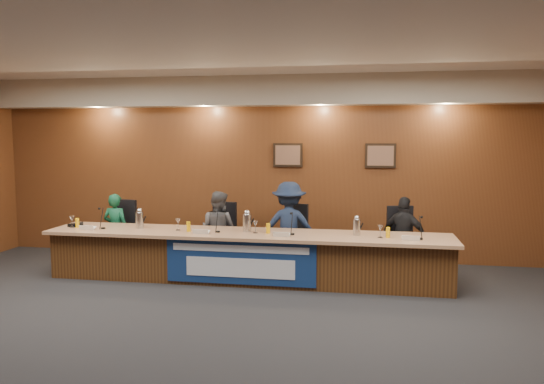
{
  "coord_description": "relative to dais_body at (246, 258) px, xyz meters",
  "views": [
    {
      "loc": [
        1.76,
        -5.28,
        2.2
      ],
      "look_at": [
        0.33,
        2.73,
        1.32
      ],
      "focal_mm": 35.0,
      "sensor_mm": 36.0,
      "label": 1
    }
  ],
  "objects": [
    {
      "name": "nameplate_c",
      "position": [
        0.58,
        -0.32,
        0.45
      ],
      "size": [
        0.24,
        0.08,
        0.1
      ],
      "primitive_type": "cube",
      "rotation": [
        0.31,
        0.0,
        0.0
      ],
      "color": "white",
      "rests_on": "dais_top"
    },
    {
      "name": "juice_glass_c",
      "position": [
        0.35,
        -0.06,
        0.47
      ],
      "size": [
        0.06,
        0.06,
        0.15
      ],
      "primitive_type": "cylinder",
      "color": "#FCB809",
      "rests_on": "dais_top"
    },
    {
      "name": "floor",
      "position": [
        0.0,
        -2.4,
        -0.35
      ],
      "size": [
        10.0,
        10.0,
        0.0
      ],
      "primitive_type": "plane",
      "color": "black",
      "rests_on": "ground"
    },
    {
      "name": "office_chair_a",
      "position": [
        -2.43,
        0.73,
        0.13
      ],
      "size": [
        0.57,
        0.57,
        0.08
      ],
      "primitive_type": "cube",
      "rotation": [
        0.0,
        0.0,
        -0.21
      ],
      "color": "black",
      "rests_on": "floor"
    },
    {
      "name": "juice_glass_b",
      "position": [
        -0.87,
        -0.13,
        0.47
      ],
      "size": [
        0.06,
        0.06,
        0.15
      ],
      "primitive_type": "cylinder",
      "color": "#FCB809",
      "rests_on": "dais_top"
    },
    {
      "name": "office_chair_d",
      "position": [
        2.36,
        0.73,
        0.13
      ],
      "size": [
        0.58,
        0.58,
        0.08
      ],
      "primitive_type": "cube",
      "rotation": [
        0.0,
        0.0,
        0.24
      ],
      "color": "black",
      "rests_on": "floor"
    },
    {
      "name": "water_glass_a",
      "position": [
        -2.79,
        -0.12,
        0.49
      ],
      "size": [
        0.08,
        0.08,
        0.18
      ],
      "primitive_type": "cylinder",
      "color": "silver",
      "rests_on": "dais_top"
    },
    {
      "name": "soffit",
      "position": [
        0.0,
        1.35,
        2.6
      ],
      "size": [
        10.0,
        0.5,
        0.5
      ],
      "primitive_type": "cube",
      "color": "beige",
      "rests_on": "wall_back"
    },
    {
      "name": "nameplate_b",
      "position": [
        -0.62,
        -0.3,
        0.45
      ],
      "size": [
        0.24,
        0.08,
        0.1
      ],
      "primitive_type": "cube",
      "rotation": [
        0.31,
        0.0,
        0.0
      ],
      "color": "white",
      "rests_on": "dais_top"
    },
    {
      "name": "office_chair_b",
      "position": [
        -0.62,
        0.73,
        0.13
      ],
      "size": [
        0.53,
        0.53,
        0.08
      ],
      "primitive_type": "cube",
      "rotation": [
        0.0,
        0.0,
        -0.11
      ],
      "color": "black",
      "rests_on": "floor"
    },
    {
      "name": "speakerphone",
      "position": [
        -2.75,
        -0.01,
        0.43
      ],
      "size": [
        0.32,
        0.32,
        0.05
      ],
      "primitive_type": "cylinder",
      "color": "black",
      "rests_on": "dais_top"
    },
    {
      "name": "dais_top",
      "position": [
        0.0,
        -0.05,
        0.38
      ],
      "size": [
        6.1,
        0.95,
        0.05
      ],
      "primitive_type": "cube",
      "color": "#AA7D5A",
      "rests_on": "dais_body"
    },
    {
      "name": "panelist_a",
      "position": [
        -2.43,
        0.63,
        0.26
      ],
      "size": [
        0.46,
        0.31,
        1.21
      ],
      "primitive_type": "imported",
      "rotation": [
        0.0,
        0.0,
        3.09
      ],
      "color": "#114E32",
      "rests_on": "floor"
    },
    {
      "name": "banner",
      "position": [
        0.0,
        -0.41,
        0.03
      ],
      "size": [
        2.2,
        0.02,
        0.65
      ],
      "primitive_type": "cube",
      "color": "navy",
      "rests_on": "dais_body"
    },
    {
      "name": "banner_text_lower",
      "position": [
        0.0,
        -0.43,
        -0.05
      ],
      "size": [
        1.6,
        0.01,
        0.28
      ],
      "primitive_type": "cube",
      "color": "silver",
      "rests_on": "banner"
    },
    {
      "name": "office_chair_c",
      "position": [
        0.56,
        0.73,
        0.13
      ],
      "size": [
        0.62,
        0.62,
        0.08
      ],
      "primitive_type": "cube",
      "rotation": [
        0.0,
        0.0,
        -0.38
      ],
      "color": "black",
      "rests_on": "floor"
    },
    {
      "name": "carafe_left",
      "position": [
        -1.71,
        0.01,
        0.52
      ],
      "size": [
        0.13,
        0.13,
        0.25
      ],
      "primitive_type": "cylinder",
      "color": "silver",
      "rests_on": "dais_top"
    },
    {
      "name": "nameplate_a",
      "position": [
        -2.45,
        -0.28,
        0.45
      ],
      "size": [
        0.24,
        0.08,
        0.1
      ],
      "primitive_type": "cube",
      "rotation": [
        0.31,
        0.0,
        0.0
      ],
      "color": "white",
      "rests_on": "dais_top"
    },
    {
      "name": "panelist_b",
      "position": [
        -0.62,
        0.63,
        0.29
      ],
      "size": [
        0.74,
        0.65,
        1.29
      ],
      "primitive_type": "imported",
      "rotation": [
        0.0,
        0.0,
        2.85
      ],
      "color": "#4C4D51",
      "rests_on": "floor"
    },
    {
      "name": "water_glass_c",
      "position": [
        0.16,
        -0.07,
        0.49
      ],
      "size": [
        0.08,
        0.08,
        0.18
      ],
      "primitive_type": "cylinder",
      "color": "silver",
      "rests_on": "dais_top"
    },
    {
      "name": "microphone_d",
      "position": [
        2.52,
        -0.15,
        0.41
      ],
      "size": [
        0.07,
        0.07,
        0.02
      ],
      "primitive_type": "cylinder",
      "color": "black",
      "rests_on": "dais_top"
    },
    {
      "name": "wall_photo_right",
      "position": [
        2.0,
        1.57,
        1.5
      ],
      "size": [
        0.52,
        0.04,
        0.42
      ],
      "primitive_type": "cube",
      "color": "black",
      "rests_on": "wall_back"
    },
    {
      "name": "juice_glass_a",
      "position": [
        -2.7,
        -0.11,
        0.47
      ],
      "size": [
        0.06,
        0.06,
        0.15
      ],
      "primitive_type": "cylinder",
      "color": "#FCB809",
      "rests_on": "dais_top"
    },
    {
      "name": "nameplate_d",
      "position": [
        2.39,
        -0.27,
        0.45
      ],
      "size": [
        0.24,
        0.08,
        0.1
      ],
      "primitive_type": "cube",
      "rotation": [
        0.31,
        0.0,
        0.0
      ],
      "color": "white",
      "rests_on": "dais_top"
    },
    {
      "name": "panelist_c",
      "position": [
        0.56,
        0.63,
        0.38
      ],
      "size": [
        0.99,
        0.63,
        1.46
      ],
      "primitive_type": "imported",
      "rotation": [
        0.0,
        0.0,
        3.24
      ],
      "color": "#14203A",
      "rests_on": "floor"
    },
    {
      "name": "dais_body",
      "position": [
        0.0,
        0.0,
        0.0
      ],
      "size": [
        6.0,
        0.8,
        0.7
      ],
      "primitive_type": "cube",
      "color": "#4B2B13",
      "rests_on": "floor"
    },
    {
      "name": "microphone_b",
      "position": [
        -0.41,
        -0.12,
        0.41
      ],
      "size": [
        0.07,
        0.07,
        0.02
      ],
      "primitive_type": "cylinder",
      "color": "black",
      "rests_on": "dais_top"
    },
    {
      "name": "wall_photo_left",
      "position": [
        0.4,
        1.57,
        1.5
      ],
      "size": [
        0.52,
        0.04,
        0.42
      ],
      "primitive_type": "cube",
      "color": "black",
      "rests_on": "wall_back"
    },
    {
      "name": "water_glass_d",
      "position": [
        1.98,
        -0.12,
        0.49
      ],
      "size": [
        0.08,
        0.08,
        0.18
      ],
      "primitive_type": "cylinder",
      "color": "silver",
      "rests_on": "dais_top"
    },
    {
      "name": "wall_back",
      "position": [
        0.0,
        1.6,
        1.25
      ],
      "size": [
        10.0,
        0.04,
        3.2
      ],
      "primitive_type": "cube",
      "color": "#5A3018",
      "rests_on": "floor"
    },
    {
      "name": "panelist_d",
      "position": [
        2.36,
        0.63,
        0.28
      ],
      "size": [
        0.8,
        0.56,
        1.26
      ],
      "primitive_type": "imported",
      "rotation": [
        0.0,
        0.0,
        2.75
      ],
      "color": "black",
      "rests_on": "floor"
    },
    {
      "name": "water_glass_b",
      "position": [
        -1.06,
        -0.06,
        0.49
      ],
      "size": [
        0.08,
        0.08,
        0.18
      ],
      "primitive_type": "cylinder",
      "color": "silver",
      "rests_on": "dais_top"
    },
    {
      "name": "microphone_c",
      "position": [
        0.71,
        -0.11,
        0.41
      ],
      "size": [
        0.07,
        0.07,
        0.02
      ],
      "primitive_type": "cylinder",
      "color": "black",
      "rests_on": "dais_top"
    },
    {
      "name": "juice_glass_d",
      "position": [
        2.08,
        -0.1,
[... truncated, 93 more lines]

